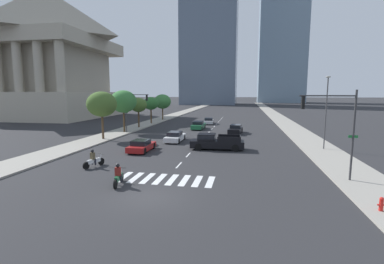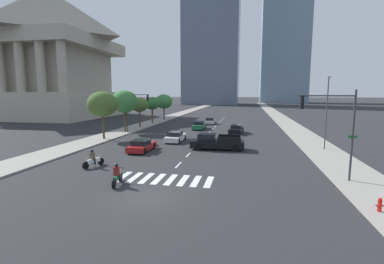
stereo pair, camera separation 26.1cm
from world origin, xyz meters
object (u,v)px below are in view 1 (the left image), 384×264
Objects in this scene: sedan_silver_1 at (209,121)px; sedan_white_0 at (175,137)px; street_tree_fourth at (151,104)px; motorcycle_lead at (118,177)px; pickup_truck at (215,142)px; fire_hydrant at (381,204)px; traffic_signal_far at (134,105)px; street_lamp_east at (326,107)px; motorcycle_trailing at (94,160)px; sedan_black_2 at (236,129)px; traffic_signal_near at (334,120)px; street_tree_nearest at (102,104)px; street_tree_second at (123,102)px; sedan_red_4 at (141,146)px; sedan_green_3 at (198,125)px; street_tree_third at (138,105)px; street_tree_fifth at (163,102)px.

sedan_white_0 is at bearing 170.08° from sedan_silver_1.
sedan_silver_1 is at bearing 11.62° from street_tree_fourth.
motorcycle_lead is 0.36× the size of pickup_truck.
motorcycle_lead is 2.90× the size of fire_hydrant.
street_lamp_east reaches higher than traffic_signal_far.
motorcycle_trailing is 32.51m from street_tree_fourth.
sedan_black_2 is at bearing 131.43° from street_lamp_east.
traffic_signal_near is 1.00× the size of street_tree_nearest.
street_tree_second reaches higher than street_tree_nearest.
sedan_red_4 reaches higher than sedan_silver_1.
street_tree_nearest is (-16.69, -9.16, 4.00)m from sedan_black_2.
street_lamp_east is at bearing -174.01° from pickup_truck.
sedan_green_3 is 0.92× the size of street_tree_fourth.
traffic_signal_far is at bearing 127.97° from sedan_green_3.
sedan_white_0 is 0.98× the size of sedan_green_3.
street_tree_second reaches higher than fire_hydrant.
street_lamp_east is 1.25× the size of street_tree_nearest.
street_tree_second is at bearing -36.17° from pickup_truck.
traffic_signal_far is 0.79× the size of street_lamp_east.
traffic_signal_far is at bearing -74.53° from street_tree_third.
pickup_truck is 1.36× the size of sedan_red_4.
street_tree_nearest is at bearing 143.77° from fire_hydrant.
sedan_green_3 is (-6.32, 3.88, 0.02)m from sedan_black_2.
sedan_white_0 is 20.17m from traffic_signal_near.
pickup_truck is 27.22m from street_tree_fourth.
motorcycle_lead is 0.27× the size of street_lamp_east.
street_tree_nearest reaches higher than sedan_silver_1.
sedan_silver_1 is at bearing -149.59° from sedan_black_2.
motorcycle_lead is 37.16m from street_tree_fourth.
traffic_signal_near is at bearing -41.27° from traffic_signal_far.
traffic_signal_far is 12.78m from street_tree_fourth.
street_lamp_east is 33.64m from street_tree_fourth.
traffic_signal_near reaches higher than street_tree_third.
traffic_signal_near is (16.42, -7.13, 3.71)m from sedan_red_4.
street_tree_fourth is at bearing 27.42° from sedan_white_0.
fire_hydrant is 31.07m from street_tree_nearest.
traffic_signal_near is (13.98, 3.51, 3.69)m from motorcycle_lead.
motorcycle_lead is at bearing -77.19° from street_tree_fifth.
street_tree_nearest reaches higher than street_tree_fifth.
traffic_signal_far is at bearing 25.09° from sedan_red_4.
street_tree_second reaches higher than street_tree_fourth.
motorcycle_lead is 37.95m from sedan_silver_1.
motorcycle_lead is at bearing -178.14° from sedan_white_0.
fire_hydrant is 0.12× the size of traffic_signal_far.
traffic_signal_far is (-13.17, 9.91, 3.42)m from pickup_truck.
motorcycle_trailing is at bearing 165.85° from sedan_silver_1.
sedan_silver_1 is (1.60, 20.82, -0.03)m from sedan_white_0.
fire_hydrant is at bearing -166.35° from sedan_silver_1.
street_tree_fifth is at bearing 57.58° from sedan_silver_1.
sedan_green_3 is 0.84× the size of street_tree_fifth.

